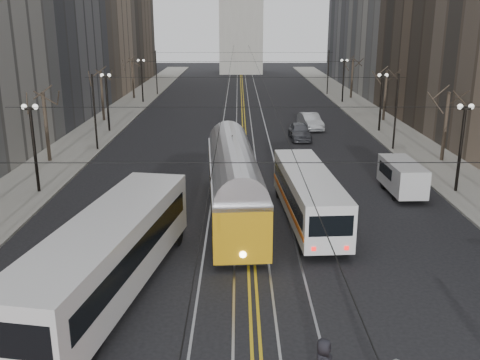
{
  "coord_description": "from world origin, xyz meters",
  "views": [
    {
      "loc": [
        -0.61,
        -15.42,
        10.91
      ],
      "look_at": [
        -0.52,
        10.97,
        3.0
      ],
      "focal_mm": 40.0,
      "sensor_mm": 36.0,
      "label": 1
    }
  ],
  "objects_px": {
    "streetcar": "(234,189)",
    "sedan_silver": "(310,121)",
    "transit_bus": "(109,259)",
    "cargo_van": "(402,178)",
    "sedan_grey": "(300,131)",
    "rear_bus": "(308,198)"
  },
  "relations": [
    {
      "from": "transit_bus",
      "to": "sedan_grey",
      "type": "height_order",
      "value": "transit_bus"
    },
    {
      "from": "cargo_van",
      "to": "sedan_grey",
      "type": "height_order",
      "value": "cargo_van"
    },
    {
      "from": "cargo_van",
      "to": "transit_bus",
      "type": "bearing_deg",
      "value": -141.45
    },
    {
      "from": "rear_bus",
      "to": "sedan_grey",
      "type": "distance_m",
      "value": 21.81
    },
    {
      "from": "streetcar",
      "to": "sedan_silver",
      "type": "height_order",
      "value": "streetcar"
    },
    {
      "from": "rear_bus",
      "to": "sedan_silver",
      "type": "height_order",
      "value": "rear_bus"
    },
    {
      "from": "streetcar",
      "to": "sedan_silver",
      "type": "relative_size",
      "value": 2.89
    },
    {
      "from": "streetcar",
      "to": "cargo_van",
      "type": "height_order",
      "value": "streetcar"
    },
    {
      "from": "transit_bus",
      "to": "sedan_silver",
      "type": "relative_size",
      "value": 2.72
    },
    {
      "from": "transit_bus",
      "to": "sedan_grey",
      "type": "distance_m",
      "value": 32.12
    },
    {
      "from": "cargo_van",
      "to": "sedan_silver",
      "type": "bearing_deg",
      "value": 96.46
    },
    {
      "from": "sedan_silver",
      "to": "streetcar",
      "type": "bearing_deg",
      "value": -114.4
    },
    {
      "from": "streetcar",
      "to": "sedan_grey",
      "type": "bearing_deg",
      "value": 70.04
    },
    {
      "from": "transit_bus",
      "to": "cargo_van",
      "type": "xyz_separation_m",
      "value": [
        15.85,
        13.4,
        -0.61
      ]
    },
    {
      "from": "sedan_grey",
      "to": "sedan_silver",
      "type": "xyz_separation_m",
      "value": [
        1.65,
        5.05,
        0.03
      ]
    },
    {
      "from": "streetcar",
      "to": "cargo_van",
      "type": "xyz_separation_m",
      "value": [
        10.87,
        4.17,
        -0.61
      ]
    },
    {
      "from": "transit_bus",
      "to": "cargo_van",
      "type": "relative_size",
      "value": 2.77
    },
    {
      "from": "rear_bus",
      "to": "cargo_van",
      "type": "height_order",
      "value": "rear_bus"
    },
    {
      "from": "cargo_van",
      "to": "sedan_silver",
      "type": "relative_size",
      "value": 0.98
    },
    {
      "from": "streetcar",
      "to": "sedan_grey",
      "type": "height_order",
      "value": "streetcar"
    },
    {
      "from": "transit_bus",
      "to": "rear_bus",
      "type": "relative_size",
      "value": 1.22
    },
    {
      "from": "transit_bus",
      "to": "sedan_silver",
      "type": "xyz_separation_m",
      "value": [
        12.73,
        35.19,
        -0.87
      ]
    }
  ]
}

